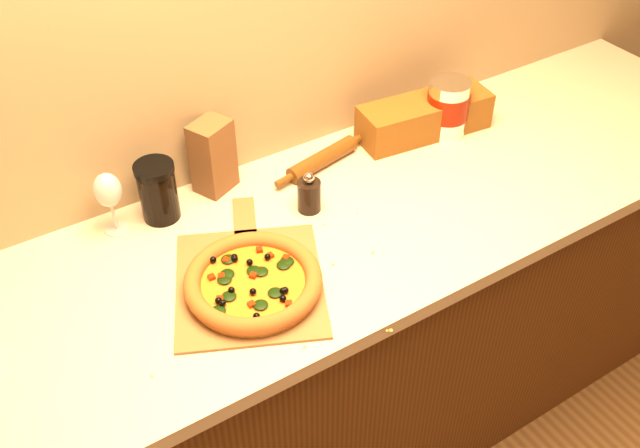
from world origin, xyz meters
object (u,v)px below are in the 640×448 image
(wine_glass, at_px, (108,192))
(dark_jar, at_px, (158,191))
(pepper_grinder, at_px, (309,195))
(rolling_pin, at_px, (322,159))
(pizza, at_px, (253,282))
(coffee_canister, at_px, (448,107))
(pizza_peel, at_px, (249,279))

(wine_glass, relative_size, dark_jar, 1.06)
(pepper_grinder, distance_m, rolling_pin, 0.19)
(pizza, xyz_separation_m, pepper_grinder, (0.25, 0.17, 0.02))
(coffee_canister, xyz_separation_m, dark_jar, (-0.83, 0.08, -0.01))
(pizza, distance_m, wine_glass, 0.41)
(pepper_grinder, distance_m, wine_glass, 0.47)
(rolling_pin, distance_m, coffee_canister, 0.39)
(pizza, height_order, pepper_grinder, pepper_grinder)
(pizza_peel, distance_m, pizza, 0.04)
(dark_jar, bearing_deg, pizza, -78.37)
(pizza, xyz_separation_m, wine_glass, (-0.18, 0.35, 0.09))
(pizza_peel, xyz_separation_m, dark_jar, (-0.08, 0.31, 0.07))
(dark_jar, bearing_deg, coffee_canister, -5.46)
(dark_jar, bearing_deg, wine_glass, 174.38)
(pepper_grinder, bearing_deg, pizza, -144.93)
(pizza, height_order, rolling_pin, pizza)
(pizza, relative_size, rolling_pin, 0.94)
(pepper_grinder, distance_m, coffee_canister, 0.52)
(pizza_peel, bearing_deg, wine_glass, 145.12)
(pizza_peel, distance_m, rolling_pin, 0.46)
(pizza_peel, height_order, wine_glass, wine_glass)
(pizza_peel, relative_size, coffee_canister, 3.20)
(pepper_grinder, xyz_separation_m, coffee_canister, (0.51, 0.09, 0.04))
(wine_glass, height_order, dark_jar, wine_glass)
(rolling_pin, height_order, dark_jar, dark_jar)
(pizza_peel, xyz_separation_m, coffee_canister, (0.75, 0.23, 0.08))
(pizza, bearing_deg, dark_jar, 101.63)
(pizza, height_order, wine_glass, wine_glass)
(rolling_pin, relative_size, wine_glass, 1.98)
(pepper_grinder, relative_size, rolling_pin, 0.34)
(pizza_peel, bearing_deg, dark_jar, 128.62)
(pizza_peel, distance_m, pepper_grinder, 0.28)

